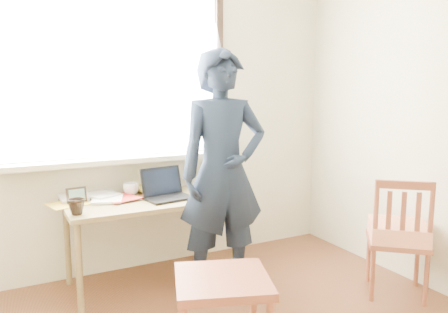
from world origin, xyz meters
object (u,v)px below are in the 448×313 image
side_chair (398,233)px  mug_white (131,189)px  desk (151,208)px  work_chair (222,291)px  mug_dark (77,207)px  person (223,173)px  laptop (166,191)px

side_chair → mug_white: bearing=143.5°
desk → work_chair: size_ratio=2.01×
mug_dark → person: person is taller
work_chair → laptop: bearing=85.1°
desk → person: size_ratio=0.70×
desk → work_chair: desk is taller
side_chair → person: person is taller
desk → mug_dark: size_ratio=11.09×
mug_white → work_chair: 1.38m
side_chair → person: (-1.07, 0.65, 0.42)m
laptop → mug_dark: (-0.67, -0.15, -0.00)m
work_chair → person: size_ratio=0.35×
mug_white → laptop: bearing=-47.3°
mug_dark → laptop: bearing=12.5°
mug_white → mug_dark: (-0.46, -0.37, 0.00)m
work_chair → person: (0.42, 0.81, 0.46)m
work_chair → side_chair: (1.49, 0.16, 0.04)m
desk → mug_dark: (-0.56, -0.18, 0.12)m
side_chair → desk: bearing=146.5°
laptop → work_chair: laptop is taller
laptop → mug_dark: size_ratio=3.26×
mug_white → work_chair: size_ratio=0.20×
desk → mug_white: mug_white is taller
desk → laptop: 0.17m
laptop → mug_white: size_ratio=3.03×
person → desk: bearing=149.0°
mug_dark → work_chair: bearing=-59.5°
work_chair → person: bearing=62.6°
mug_white → work_chair: (0.11, -1.34, -0.29)m
mug_white → mug_dark: bearing=-141.5°
mug_dark → work_chair: mug_dark is taller
mug_white → mug_dark: mug_dark is taller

